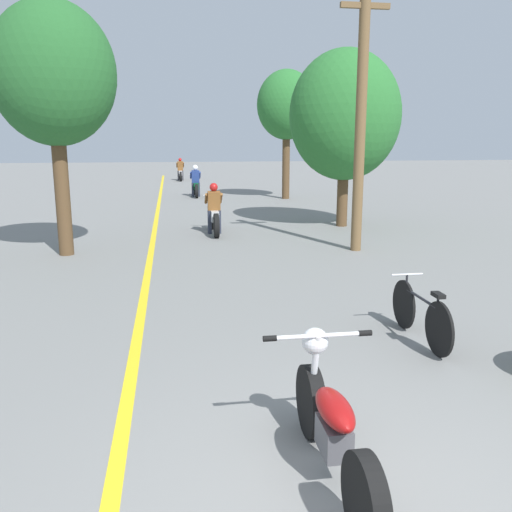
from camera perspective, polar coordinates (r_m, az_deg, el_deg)
lane_stripe_center at (r=15.75m, az=-10.63°, el=2.70°), size 0.14×48.00×0.01m
utility_pole at (r=12.67m, az=10.97°, el=14.30°), size 1.10×0.24×5.94m
roadside_tree_right_near at (r=16.28m, az=9.36°, el=14.37°), size 3.23×2.90×5.08m
roadside_tree_right_far at (r=23.73m, az=3.24°, el=15.50°), size 2.52×2.27×5.42m
roadside_tree_left at (r=12.74m, az=-20.55°, el=17.37°), size 2.62×2.35×5.40m
motorcycle_foreground at (r=4.33m, az=7.99°, el=-17.31°), size 0.91×1.99×1.02m
motorcycle_rider_lead at (r=14.94m, az=-4.43°, el=4.38°), size 0.50×2.04×1.38m
motorcycle_rider_mid at (r=24.76m, az=-6.37°, el=7.49°), size 0.50×1.99×1.42m
motorcycle_rider_far at (r=34.62m, az=-7.96°, el=8.74°), size 0.50×2.09×1.39m
bicycle_parked at (r=7.27m, az=16.93°, el=-5.86°), size 0.44×1.68×0.78m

